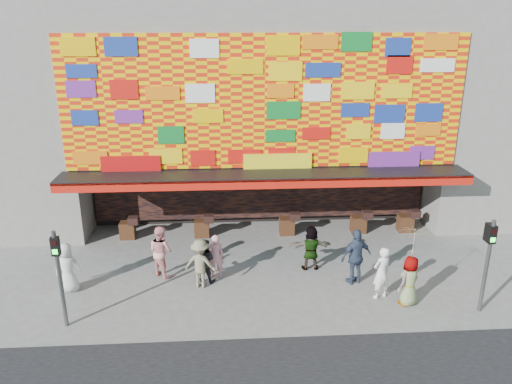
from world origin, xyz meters
TOP-DOWN VIEW (x-y plane):
  - ground at (0.00, 0.00)m, footprint 90.00×90.00m
  - shop_building at (0.00, 8.18)m, footprint 15.20×9.40m
  - signal_left at (-6.20, -1.50)m, footprint 0.22×0.20m
  - signal_right at (6.20, -1.50)m, footprint 0.22×0.20m
  - ped_a at (-6.66, 0.50)m, footprint 0.87×0.61m
  - ped_b at (-1.88, 1.14)m, footprint 0.61×0.44m
  - ped_c at (-2.26, 0.89)m, footprint 0.90×0.79m
  - ped_d at (-2.37, 0.52)m, footprint 1.22×0.89m
  - ped_e at (2.80, 0.43)m, footprint 1.24×0.84m
  - ped_f at (1.47, 1.53)m, footprint 1.51×0.49m
  - ped_g at (4.12, -1.00)m, footprint 0.95×0.86m
  - ped_h at (3.38, -0.53)m, footprint 0.75×0.63m
  - ped_i at (-3.76, 1.41)m, footprint 1.12×1.10m
  - parasol at (4.12, -1.00)m, footprint 0.99×1.01m

SIDE VIEW (x-z plane):
  - ground at x=0.00m, z-range 0.00..0.00m
  - ped_c at x=-2.26m, z-range 0.00..1.54m
  - ped_b at x=-1.88m, z-range 0.00..1.58m
  - ped_f at x=1.47m, z-range 0.00..1.62m
  - ped_g at x=4.12m, z-range 0.00..1.63m
  - ped_d at x=-2.37m, z-range 0.00..1.68m
  - ped_a at x=-6.66m, z-range 0.00..1.68m
  - ped_h at x=3.38m, z-range 0.00..1.74m
  - ped_i at x=-3.76m, z-range 0.00..1.82m
  - ped_e at x=2.80m, z-range 0.00..1.95m
  - signal_left at x=-6.20m, z-range 0.36..3.36m
  - signal_right at x=6.20m, z-range 0.36..3.36m
  - parasol at x=4.12m, z-range 1.22..3.05m
  - shop_building at x=0.00m, z-range 0.23..10.23m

